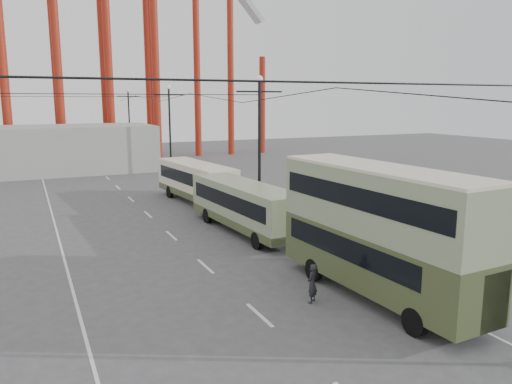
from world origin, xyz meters
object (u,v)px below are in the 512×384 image
double_decker_bus (379,226)px  pedestrian (312,283)px  single_decker_green (244,205)px  single_decker_cream (196,180)px

double_decker_bus → pedestrian: bearing=162.6°
single_decker_green → single_decker_cream: size_ratio=1.06×
single_decker_green → single_decker_cream: 9.67m
pedestrian → single_decker_green: bearing=-138.1°
single_decker_cream → pedestrian: 20.61m
pedestrian → double_decker_bus: bearing=127.4°
double_decker_bus → pedestrian: 3.43m
single_decker_green → pedestrian: bearing=-103.7°
single_decker_green → pedestrian: 11.01m
single_decker_cream → pedestrian: (-2.02, -20.49, -0.92)m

